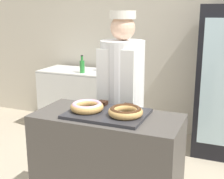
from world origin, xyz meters
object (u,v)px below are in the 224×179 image
at_px(donut_light_glaze, 87,106).
at_px(chest_freezer, 77,99).
at_px(brownie_back_left, 102,103).
at_px(baker_person, 122,99).
at_px(bottle_green, 82,66).
at_px(serving_tray, 107,114).
at_px(brownie_back_right, 128,106).
at_px(donut_chocolate_glaze, 126,111).
at_px(bottle_blue, 103,63).

distance_m(donut_light_glaze, chest_freezer, 2.12).
distance_m(brownie_back_left, baker_person, 0.38).
distance_m(baker_person, bottle_green, 1.44).
relative_size(serving_tray, brownie_back_right, 8.35).
relative_size(brownie_back_right, bottle_green, 0.30).
relative_size(serving_tray, brownie_back_left, 8.35).
distance_m(donut_light_glaze, donut_chocolate_glaze, 0.32).
relative_size(chest_freezer, bottle_blue, 3.56).
relative_size(serving_tray, chest_freezer, 0.62).
bearing_deg(brownie_back_left, bottle_green, 123.39).
xyz_separation_m(baker_person, chest_freezer, (-1.15, 1.20, -0.44)).
distance_m(brownie_back_right, bottle_green, 1.84).
bearing_deg(chest_freezer, brownie_back_left, -54.63).
bearing_deg(donut_light_glaze, chest_freezer, 121.28).
height_order(serving_tray, donut_chocolate_glaze, donut_chocolate_glaze).
distance_m(donut_chocolate_glaze, bottle_green, 2.01).
bearing_deg(bottle_blue, baker_person, -59.20).
distance_m(serving_tray, baker_person, 0.54).
distance_m(serving_tray, chest_freezer, 2.18).
bearing_deg(bottle_blue, donut_chocolate_glaze, -61.39).
relative_size(donut_light_glaze, donut_chocolate_glaze, 1.00).
distance_m(donut_chocolate_glaze, bottle_blue, 2.08).
xyz_separation_m(serving_tray, bottle_green, (-1.05, 1.59, 0.04)).
height_order(brownie_back_right, baker_person, baker_person).
distance_m(brownie_back_left, chest_freezer, 1.99).
xyz_separation_m(donut_chocolate_glaze, bottle_green, (-1.21, 1.61, -0.00)).
height_order(donut_light_glaze, brownie_back_left, donut_light_glaze).
xyz_separation_m(donut_chocolate_glaze, brownie_back_left, (-0.27, 0.18, -0.02)).
height_order(baker_person, bottle_blue, baker_person).
bearing_deg(donut_light_glaze, serving_tray, 8.39).
relative_size(donut_chocolate_glaze, bottle_blue, 0.94).
bearing_deg(bottle_blue, chest_freezer, -169.13).
relative_size(donut_light_glaze, brownie_back_left, 3.58).
height_order(serving_tray, bottle_blue, bottle_blue).
height_order(brownie_back_left, brownie_back_right, same).
height_order(brownie_back_right, bottle_green, bottle_green).
height_order(donut_light_glaze, donut_chocolate_glaze, same).
relative_size(brownie_back_right, bottle_blue, 0.26).
bearing_deg(brownie_back_right, bottle_blue, 119.94).
xyz_separation_m(donut_light_glaze, brownie_back_left, (0.05, 0.18, -0.02)).
distance_m(chest_freezer, bottle_green, 0.57).
bearing_deg(serving_tray, bottle_blue, 114.90).
bearing_deg(brownie_back_left, chest_freezer, 125.37).
distance_m(baker_person, chest_freezer, 1.72).
bearing_deg(donut_chocolate_glaze, bottle_green, 126.91).
distance_m(donut_light_glaze, bottle_green, 1.84).
xyz_separation_m(brownie_back_right, bottle_green, (-1.16, 1.43, 0.02)).
distance_m(donut_chocolate_glaze, brownie_back_right, 0.19).
height_order(baker_person, bottle_green, baker_person).
height_order(brownie_back_right, bottle_blue, bottle_blue).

